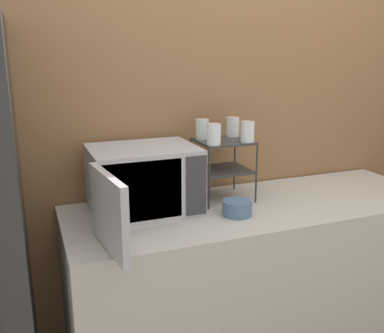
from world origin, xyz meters
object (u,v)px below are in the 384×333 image
object	(u,v)px
glass_front_right	(247,132)
dish_rack	(223,157)
glass_front_left	(214,134)
glass_back_right	(233,127)
bowl	(237,208)
microwave	(142,181)
glass_back_left	(202,129)

from	to	relation	value
glass_front_right	dish_rack	bearing A→B (deg)	140.41
glass_front_left	glass_front_right	distance (m)	0.19
dish_rack	glass_back_right	xyz separation A→B (m)	(0.09, 0.08, 0.14)
glass_back_right	bowl	distance (m)	0.49
microwave	glass_back_right	xyz separation A→B (m)	(0.54, 0.13, 0.21)
glass_back_right	glass_back_left	world-z (taller)	same
microwave	glass_front_right	size ratio (longest dim) A/B	7.54
dish_rack	glass_front_left	world-z (taller)	glass_front_left
microwave	glass_front_right	world-z (taller)	glass_front_right
microwave	glass_back_left	size ratio (longest dim) A/B	7.54
dish_rack	bowl	bearing A→B (deg)	-99.30
dish_rack	glass_front_right	bearing A→B (deg)	-39.59
dish_rack	glass_back_left	size ratio (longest dim) A/B	3.05
glass_back_left	bowl	world-z (taller)	glass_back_left
microwave	glass_back_left	world-z (taller)	glass_back_left
glass_front_left	glass_front_right	bearing A→B (deg)	1.50
glass_front_left	microwave	bearing A→B (deg)	173.77
dish_rack	bowl	size ratio (longest dim) A/B	2.26
microwave	glass_front_left	world-z (taller)	glass_front_left
glass_back_right	glass_front_right	distance (m)	0.16
dish_rack	glass_front_right	xyz separation A→B (m)	(0.10, -0.08, 0.14)
glass_back_right	glass_back_left	bearing A→B (deg)	-179.01
dish_rack	bowl	xyz separation A→B (m)	(-0.04, -0.25, -0.19)
microwave	glass_front_right	xyz separation A→B (m)	(0.54, -0.03, 0.21)
glass_front_left	glass_back_right	xyz separation A→B (m)	(0.19, 0.17, 0.00)
glass_front_right	microwave	bearing A→B (deg)	176.43
glass_back_right	microwave	bearing A→B (deg)	-166.81
glass_front_right	bowl	world-z (taller)	glass_front_right
glass_front_right	glass_back_left	bearing A→B (deg)	138.93
microwave	glass_back_left	xyz separation A→B (m)	(0.36, 0.12, 0.21)
glass_back_right	glass_front_left	bearing A→B (deg)	-138.34
glass_front_right	glass_back_left	xyz separation A→B (m)	(-0.18, 0.16, 0.00)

